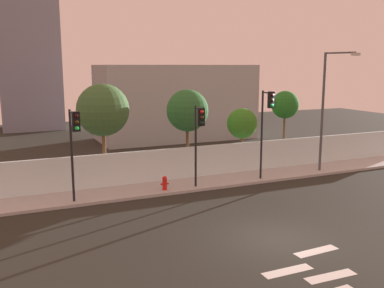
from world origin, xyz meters
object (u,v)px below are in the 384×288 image
roadside_tree_leftmost (103,110)px  traffic_light_left (267,116)px  roadside_tree_midright (242,124)px  fire_hydrant (165,182)px  traffic_light_center (74,136)px  traffic_light_right (199,129)px  roadside_tree_midleft (187,111)px  roadside_tree_rightmost (285,105)px  street_lamp_curbside (327,102)px

roadside_tree_leftmost → traffic_light_left: bearing=-22.7°
roadside_tree_midright → roadside_tree_leftmost: bearing=180.0°
fire_hydrant → roadside_tree_midright: (6.39, 2.97, 2.42)m
traffic_light_left → traffic_light_center: 10.52m
traffic_light_right → fire_hydrant: traffic_light_right is taller
roadside_tree_midleft → roadside_tree_rightmost: 7.06m
traffic_light_center → fire_hydrant: size_ratio=5.93×
roadside_tree_leftmost → roadside_tree_rightmost: (12.14, 0.00, -0.15)m
street_lamp_curbside → roadside_tree_midleft: (-7.90, 3.07, -0.48)m
traffic_light_center → roadside_tree_leftmost: size_ratio=0.79×
traffic_light_right → roadside_tree_midleft: size_ratio=0.84×
traffic_light_right → fire_hydrant: bearing=155.2°
traffic_light_center → traffic_light_right: traffic_light_center is taller
traffic_light_left → traffic_light_center: bearing=-179.5°
traffic_light_center → roadside_tree_midright: 11.60m
street_lamp_curbside → roadside_tree_rightmost: size_ratio=1.46×
fire_hydrant → roadside_tree_midleft: size_ratio=0.14×
traffic_light_right → roadside_tree_rightmost: size_ratio=0.88×
roadside_tree_leftmost → roadside_tree_midright: 8.96m
traffic_light_right → roadside_tree_leftmost: bearing=137.8°
traffic_light_left → street_lamp_curbside: (4.61, 0.44, 0.60)m
fire_hydrant → traffic_light_left: bearing=-5.2°
fire_hydrant → traffic_light_center: bearing=-172.2°
traffic_light_center → roadside_tree_rightmost: 14.75m
roadside_tree_leftmost → roadside_tree_midleft: 5.08m
traffic_light_left → roadside_tree_rightmost: size_ratio=1.02×
fire_hydrant → street_lamp_curbside: bearing=-0.5°
street_lamp_curbside → fire_hydrant: (-10.49, 0.09, -3.88)m
traffic_light_left → street_lamp_curbside: bearing=5.5°
traffic_light_center → street_lamp_curbside: 15.17m
traffic_light_right → roadside_tree_rightmost: roadside_tree_rightmost is taller
traffic_light_center → roadside_tree_leftmost: roadside_tree_leftmost is taller
fire_hydrant → roadside_tree_midleft: (2.60, 2.97, 3.40)m
traffic_light_right → roadside_tree_midleft: 3.89m
fire_hydrant → roadside_tree_rightmost: (9.66, 2.97, 3.49)m
roadside_tree_midright → roadside_tree_rightmost: bearing=0.0°
traffic_light_center → traffic_light_right: bearing=-1.1°
traffic_light_center → roadside_tree_leftmost: 4.27m
roadside_tree_midright → roadside_tree_rightmost: (3.27, 0.00, 1.07)m
roadside_tree_midleft → roadside_tree_midright: 3.92m
traffic_light_left → fire_hydrant: traffic_light_left is taller
fire_hydrant → roadside_tree_rightmost: bearing=17.1°
street_lamp_curbside → roadside_tree_rightmost: 3.20m
traffic_light_left → roadside_tree_rightmost: 5.16m
street_lamp_curbside → roadside_tree_rightmost: (-0.84, 3.07, -0.39)m
roadside_tree_midright → roadside_tree_rightmost: 3.44m
roadside_tree_rightmost → traffic_light_left: bearing=-137.1°
roadside_tree_midright → traffic_light_center: bearing=-161.9°
traffic_light_right → roadside_tree_rightmost: 8.88m
traffic_light_left → roadside_tree_midright: (0.51, 3.51, -0.86)m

